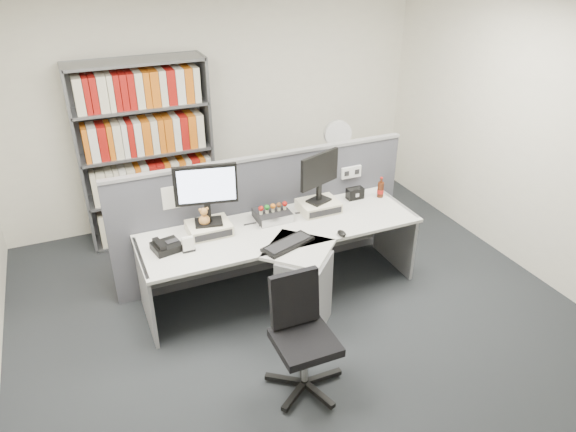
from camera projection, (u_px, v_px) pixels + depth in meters
name	position (u px, v px, depth m)	size (l,w,h in m)	color
ground	(318.00, 343.00, 4.62)	(5.50, 5.50, 0.00)	#2B2E33
room_shell	(325.00, 147.00, 3.77)	(5.04, 5.54, 2.72)	white
partition	(264.00, 214.00, 5.32)	(3.00, 0.08, 1.27)	#4C4D56
desk	(290.00, 263.00, 4.88)	(2.60, 1.20, 0.72)	silver
monitor_riser_left	(209.00, 228.00, 4.82)	(0.38, 0.31, 0.10)	beige
monitor_riser_right	(319.00, 206.00, 5.21)	(0.38, 0.31, 0.10)	beige
monitor_left	(206.00, 190.00, 4.64)	(0.55, 0.22, 0.56)	black
monitor_right	(320.00, 173.00, 5.04)	(0.46, 0.22, 0.49)	black
desktop_pc	(272.00, 215.00, 5.06)	(0.32, 0.28, 0.08)	black
figurines	(273.00, 207.00, 5.00)	(0.29, 0.05, 0.09)	beige
keyboard	(288.00, 244.00, 4.64)	(0.51, 0.33, 0.03)	black
mouse	(342.00, 233.00, 4.80)	(0.07, 0.11, 0.04)	black
desk_phone	(166.00, 246.00, 4.57)	(0.27, 0.25, 0.10)	black
desk_calendar	(188.00, 245.00, 4.55)	(0.11, 0.08, 0.13)	black
plush_toy	(204.00, 218.00, 4.73)	(0.10, 0.10, 0.17)	#C08340
speaker	(355.00, 193.00, 5.44)	(0.17, 0.09, 0.11)	black
cola_bottle	(381.00, 190.00, 5.46)	(0.07, 0.07, 0.22)	#3F190A
shelving_unit	(147.00, 155.00, 5.82)	(1.41, 0.40, 2.00)	slate
filing_cabinet	(335.00, 191.00, 6.48)	(0.45, 0.61, 0.70)	slate
desk_fan	(337.00, 137.00, 6.16)	(0.32, 0.19, 0.53)	white
office_chair	(301.00, 332.00, 4.00)	(0.58, 0.61, 0.92)	silver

